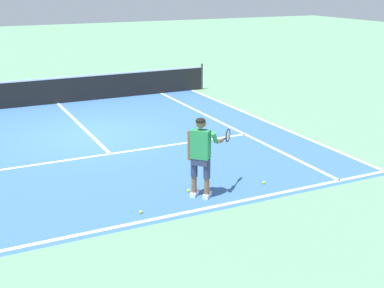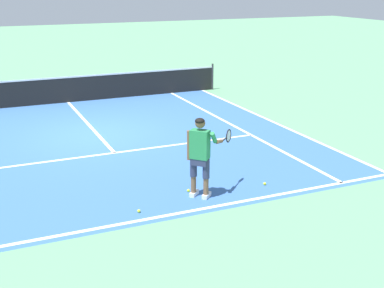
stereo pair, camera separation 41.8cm
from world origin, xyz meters
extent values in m
plane|color=#609E70|center=(0.00, 0.00, 0.00)|extent=(80.00, 80.00, 0.00)
cube|color=#3866A8|center=(0.00, -0.70, 0.00)|extent=(10.98, 10.88, 0.00)
cube|color=white|center=(0.00, -5.95, 0.00)|extent=(10.98, 0.10, 0.01)
cube|color=white|center=(0.00, -1.86, 0.00)|extent=(8.23, 0.10, 0.01)
cube|color=white|center=(0.00, 1.34, 0.00)|extent=(0.10, 6.40, 0.01)
cube|color=white|center=(4.12, -0.70, 0.00)|extent=(0.10, 10.48, 0.01)
cube|color=white|center=(5.49, -0.70, 0.00)|extent=(0.10, 10.48, 0.01)
cylinder|color=#333338|center=(5.94, 4.54, 0.54)|extent=(0.08, 0.08, 1.07)
cube|color=black|center=(0.00, 4.54, 0.46)|extent=(11.84, 0.02, 0.91)
cube|color=white|center=(0.00, 4.54, 0.94)|extent=(11.84, 0.03, 0.06)
cube|color=white|center=(0.79, -5.26, 0.04)|extent=(0.28, 0.27, 0.09)
cube|color=white|center=(0.99, -5.46, 0.04)|extent=(0.28, 0.27, 0.09)
cylinder|color=brown|center=(0.77, -5.28, 0.27)|extent=(0.11, 0.11, 0.36)
cylinder|color=#2D3351|center=(0.77, -5.28, 0.66)|extent=(0.14, 0.14, 0.41)
cylinder|color=brown|center=(0.96, -5.49, 0.27)|extent=(0.11, 0.11, 0.36)
cylinder|color=#2D3351|center=(0.96, -5.49, 0.66)|extent=(0.14, 0.14, 0.41)
cube|color=#2D3351|center=(0.86, -5.39, 0.82)|extent=(0.38, 0.38, 0.20)
cube|color=#28844C|center=(0.86, -5.39, 1.16)|extent=(0.42, 0.43, 0.60)
cylinder|color=brown|center=(0.70, -5.21, 1.11)|extent=(0.09, 0.09, 0.62)
cylinder|color=#28844C|center=(1.11, -5.52, 1.31)|extent=(0.25, 0.25, 0.29)
cylinder|color=brown|center=(1.29, -5.40, 1.17)|extent=(0.27, 0.26, 0.14)
sphere|color=brown|center=(0.87, -5.38, 1.60)|extent=(0.21, 0.21, 0.21)
ellipsoid|color=black|center=(0.85, -5.39, 1.66)|extent=(0.28, 0.28, 0.12)
cylinder|color=#232326|center=(1.46, -5.26, 1.14)|extent=(0.17, 0.16, 0.03)
cylinder|color=black|center=(1.57, -5.16, 1.14)|extent=(0.09, 0.09, 0.02)
torus|color=black|center=(1.70, -5.03, 1.14)|extent=(0.23, 0.22, 0.30)
cylinder|color=silver|center=(1.70, -5.03, 1.14)|extent=(0.18, 0.18, 0.25)
sphere|color=#CCE02D|center=(2.46, -5.36, 0.03)|extent=(0.07, 0.07, 0.07)
sphere|color=#CCE02D|center=(-0.54, -5.60, 0.03)|extent=(0.07, 0.07, 0.07)
sphere|color=#CCE02D|center=(0.75, -5.04, 0.03)|extent=(0.07, 0.07, 0.07)
camera|label=1|loc=(-3.64, -14.26, 4.34)|focal=48.23mm
camera|label=2|loc=(-3.26, -14.43, 4.34)|focal=48.23mm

